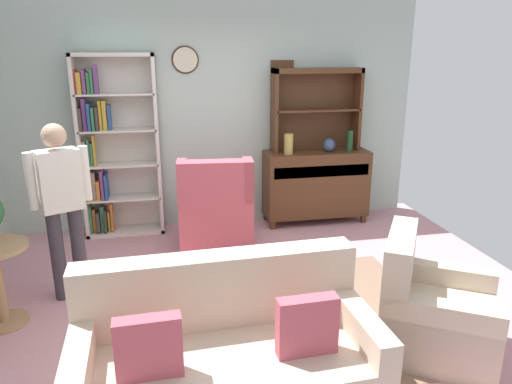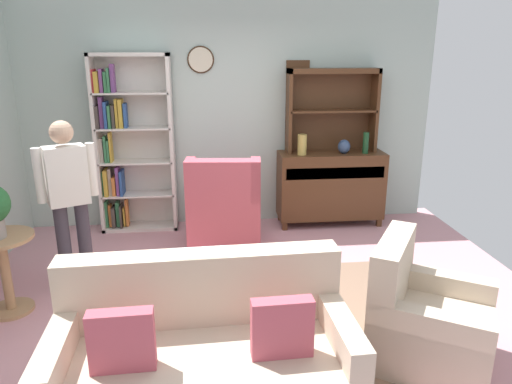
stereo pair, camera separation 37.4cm
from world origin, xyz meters
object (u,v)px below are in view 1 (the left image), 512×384
sideboard (316,183)px  vase_round (329,145)px  vase_tall (289,144)px  armchair_floral (431,313)px  book_stack (250,281)px  couch_floral (226,361)px  person_reading (62,200)px  bookshelf (113,148)px  bottle_wine (350,141)px  wingback_chair (216,216)px  coffee_table (249,288)px  sideboard_hutch (316,98)px

sideboard → vase_round: 0.52m
sideboard → vase_tall: vase_tall is taller
armchair_floral → book_stack: 1.35m
couch_floral → person_reading: person_reading is taller
bookshelf → bottle_wine: size_ratio=8.05×
vase_tall → armchair_floral: vase_tall is taller
vase_round → book_stack: size_ratio=0.85×
vase_tall → wingback_chair: size_ratio=0.23×
vase_round → bottle_wine: bottle_wine is taller
sideboard → couch_floral: sideboard is taller
armchair_floral → coffee_table: 1.37m
sideboard → vase_round: (0.13, -0.07, 0.50)m
vase_round → couch_floral: bearing=-119.8°
vase_round → wingback_chair: bearing=-159.1°
vase_tall → bottle_wine: bearing=-0.7°
armchair_floral → book_stack: bearing=161.4°
sideboard → vase_tall: 0.67m
sideboard → person_reading: size_ratio=0.83×
bottle_wine → coffee_table: bottle_wine is taller
person_reading → coffee_table: person_reading is taller
sideboard → vase_round: vase_round is taller
sideboard → bottle_wine: size_ratio=4.98×
sideboard → person_reading: 3.12m
bottle_wine → coffee_table: size_ratio=0.33×
sideboard_hutch → vase_tall: size_ratio=4.48×
bookshelf → armchair_floral: bearing=-49.8°
couch_floral → book_stack: bearing=68.5°
bookshelf → coffee_table: 2.70m
sideboard → wingback_chair: wingback_chair is taller
sideboard_hutch → vase_tall: sideboard_hutch is taller
armchair_floral → wingback_chair: bearing=121.7°
bookshelf → couch_floral: 3.34m
sideboard_hutch → bottle_wine: sideboard_hutch is taller
vase_tall → armchair_floral: bearing=-82.3°
person_reading → book_stack: bearing=-32.7°
bookshelf → coffee_table: size_ratio=2.62×
sideboard_hutch → coffee_table: bearing=-118.6°
book_stack → armchair_floral: bearing=-18.6°
vase_tall → bottle_wine: 0.78m
bookshelf → vase_round: size_ratio=12.35×
vase_round → book_stack: 2.74m
wingback_chair → coffee_table: size_ratio=1.31×
bookshelf → sideboard: 2.51m
sideboard → bottle_wine: bearing=-12.9°
bookshelf → vase_tall: 2.06m
bottle_wine → vase_round: bearing=175.1°
wingback_chair → person_reading: 1.69m
vase_round → book_stack: bearing=-122.1°
vase_tall → coffee_table: size_ratio=0.31×
sideboard → armchair_floral: 2.78m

